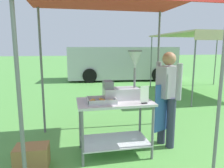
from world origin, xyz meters
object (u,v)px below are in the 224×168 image
(donut_fryer, at_px, (124,83))
(menu_sign, at_px, (144,96))
(vendor, at_px, (167,94))
(neighbour_tent, at_px, (210,35))
(van_silver, at_px, (122,63))
(donut_tray, at_px, (101,101))
(supply_crate, at_px, (32,157))
(stall_canopy, at_px, (113,1))
(donut_cart, at_px, (115,116))

(donut_fryer, height_order, menu_sign, donut_fryer)
(menu_sign, height_order, vendor, vendor)
(menu_sign, height_order, neighbour_tent, neighbour_tent)
(menu_sign, relative_size, vendor, 0.16)
(vendor, distance_m, neighbour_tent, 5.02)
(van_silver, xyz_separation_m, neighbour_tent, (2.19, -4.04, 1.21))
(donut_tray, distance_m, neighbour_tent, 5.95)
(supply_crate, xyz_separation_m, neighbour_tent, (5.48, 3.83, 1.93))
(van_silver, bearing_deg, menu_sign, -101.92)
(stall_canopy, relative_size, neighbour_tent, 0.78)
(donut_cart, bearing_deg, donut_fryer, 26.64)
(donut_tray, height_order, van_silver, van_silver)
(van_silver, bearing_deg, neighbour_tent, -61.58)
(donut_cart, distance_m, van_silver, 7.98)
(donut_cart, bearing_deg, neighbour_tent, 40.73)
(donut_fryer, relative_size, menu_sign, 2.93)
(donut_fryer, height_order, neighbour_tent, neighbour_tent)
(menu_sign, distance_m, vendor, 0.64)
(stall_canopy, relative_size, menu_sign, 9.81)
(donut_cart, xyz_separation_m, vendor, (0.93, 0.11, 0.28))
(donut_tray, bearing_deg, menu_sign, -16.78)
(donut_fryer, bearing_deg, donut_cart, -153.36)
(stall_canopy, xyz_separation_m, donut_cart, (0.00, -0.10, -1.73))
(stall_canopy, height_order, donut_fryer, stall_canopy)
(donut_fryer, bearing_deg, donut_tray, -159.78)
(donut_cart, bearing_deg, stall_canopy, 90.00)
(vendor, relative_size, neighbour_tent, 0.49)
(donut_fryer, bearing_deg, van_silver, 75.99)
(stall_canopy, xyz_separation_m, donut_tray, (-0.22, -0.16, -1.46))
(van_silver, bearing_deg, donut_tray, -106.45)
(stall_canopy, distance_m, donut_tray, 1.48)
(donut_tray, relative_size, donut_fryer, 0.55)
(vendor, bearing_deg, donut_fryer, -178.29)
(van_silver, distance_m, neighbour_tent, 4.75)
(donut_fryer, xyz_separation_m, supply_crate, (-1.40, -0.25, -0.97))
(supply_crate, bearing_deg, van_silver, 67.25)
(donut_cart, distance_m, neighbour_tent, 5.81)
(menu_sign, height_order, van_silver, van_silver)
(stall_canopy, height_order, van_silver, stall_canopy)
(stall_canopy, xyz_separation_m, supply_crate, (-1.23, -0.26, -2.19))
(stall_canopy, bearing_deg, donut_fryer, -4.65)
(vendor, distance_m, van_silver, 7.68)
(menu_sign, xyz_separation_m, vendor, (0.53, 0.35, -0.08))
(van_silver, height_order, neighbour_tent, neighbour_tent)
(vendor, xyz_separation_m, neighbour_tent, (3.33, 3.56, 1.19))
(van_silver, bearing_deg, donut_cart, -105.04)
(donut_cart, height_order, donut_tray, donut_tray)
(donut_tray, distance_m, donut_fryer, 0.48)
(stall_canopy, xyz_separation_m, van_silver, (2.07, 7.60, -1.47))
(vendor, xyz_separation_m, van_silver, (1.14, 7.60, -0.02))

